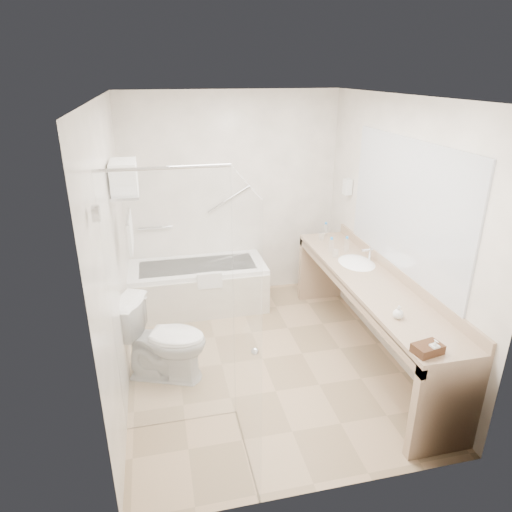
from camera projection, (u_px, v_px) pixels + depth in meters
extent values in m
plane|color=tan|center=(263.00, 359.00, 4.59)|extent=(3.20, 3.20, 0.00)
cube|color=white|center=(264.00, 96.00, 3.64)|extent=(2.60, 3.20, 0.10)
cube|color=white|center=(233.00, 198.00, 5.56)|extent=(2.60, 0.10, 2.50)
cube|color=white|center=(327.00, 336.00, 2.67)|extent=(2.60, 0.10, 2.50)
cube|color=white|center=(114.00, 255.00, 3.85)|extent=(0.10, 3.20, 2.50)
cube|color=white|center=(395.00, 232.00, 4.38)|extent=(0.10, 3.20, 2.50)
cube|color=white|center=(198.00, 286.00, 5.51)|extent=(1.60, 0.70, 0.55)
cube|color=beige|center=(202.00, 301.00, 5.20)|extent=(1.60, 0.02, 0.50)
cube|color=white|center=(210.00, 280.00, 5.13)|extent=(0.28, 0.06, 0.18)
cylinder|color=silver|center=(155.00, 228.00, 5.44)|extent=(0.40, 0.03, 0.03)
cylinder|color=silver|center=(229.00, 199.00, 5.51)|extent=(0.53, 0.03, 0.33)
cube|color=silver|center=(174.00, 309.00, 3.39)|extent=(0.90, 0.01, 2.10)
cube|color=silver|center=(246.00, 333.00, 3.07)|extent=(0.02, 0.90, 2.10)
cylinder|color=silver|center=(163.00, 168.00, 2.99)|extent=(0.90, 0.02, 0.02)
sphere|color=silver|center=(255.00, 352.00, 2.96)|extent=(0.05, 0.05, 0.05)
cylinder|color=silver|center=(96.00, 214.00, 2.56)|extent=(0.04, 0.10, 0.10)
cube|color=silver|center=(126.00, 192.00, 4.02)|extent=(0.24, 0.55, 0.02)
cylinder|color=silver|center=(128.00, 216.00, 4.11)|extent=(0.02, 0.55, 0.02)
cube|color=white|center=(130.00, 232.00, 4.17)|extent=(0.03, 0.42, 0.32)
cube|color=white|center=(125.00, 185.00, 4.00)|extent=(0.22, 0.40, 0.08)
cube|color=white|center=(124.00, 176.00, 3.97)|extent=(0.22, 0.40, 0.08)
cube|color=white|center=(123.00, 166.00, 3.94)|extent=(0.22, 0.40, 0.08)
cube|color=tan|center=(371.00, 281.00, 4.35)|extent=(0.55, 2.70, 0.05)
cube|color=tan|center=(397.00, 272.00, 4.38)|extent=(0.03, 2.70, 0.10)
cube|color=tan|center=(346.00, 289.00, 4.32)|extent=(0.04, 2.70, 0.08)
cube|color=tan|center=(446.00, 409.00, 3.33)|extent=(0.55, 0.08, 0.80)
cube|color=tan|center=(321.00, 268.00, 5.69)|extent=(0.55, 0.08, 0.80)
ellipsoid|color=white|center=(356.00, 265.00, 4.72)|extent=(0.40, 0.52, 0.14)
cylinder|color=silver|center=(370.00, 254.00, 4.71)|extent=(0.03, 0.03, 0.14)
cube|color=silver|center=(406.00, 206.00, 4.13)|extent=(0.02, 2.00, 1.20)
cube|color=silver|center=(347.00, 187.00, 5.24)|extent=(0.08, 0.10, 0.18)
imported|color=white|center=(164.00, 340.00, 4.20)|extent=(0.91, 0.71, 0.79)
cube|color=#4E2B1C|center=(428.00, 349.00, 3.20)|extent=(0.23, 0.17, 0.07)
imported|color=silver|center=(434.00, 352.00, 3.17)|extent=(0.07, 0.13, 0.06)
imported|color=silver|center=(398.00, 314.00, 3.64)|extent=(0.12, 0.13, 0.09)
cylinder|color=silver|center=(331.00, 246.00, 4.93)|extent=(0.06, 0.06, 0.16)
cylinder|color=#2580D6|center=(332.00, 238.00, 4.89)|extent=(0.03, 0.03, 0.02)
cylinder|color=silver|center=(346.00, 245.00, 4.96)|extent=(0.05, 0.05, 0.15)
cylinder|color=#2580D6|center=(347.00, 237.00, 4.93)|extent=(0.03, 0.03, 0.02)
cylinder|color=silver|center=(326.00, 230.00, 5.44)|extent=(0.05, 0.05, 0.15)
cylinder|color=#2580D6|center=(326.00, 223.00, 5.41)|extent=(0.03, 0.03, 0.02)
cylinder|color=silver|center=(321.00, 237.00, 5.32)|extent=(0.07, 0.07, 0.08)
cylinder|color=silver|center=(335.00, 253.00, 4.84)|extent=(0.08, 0.08, 0.08)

